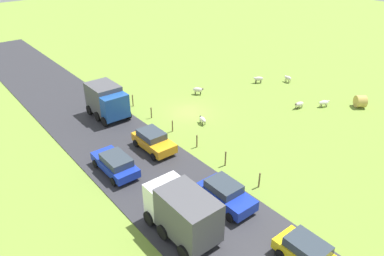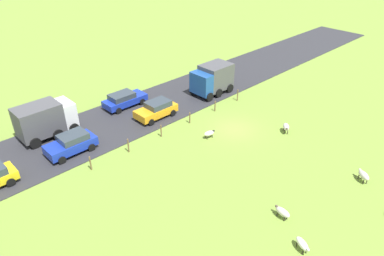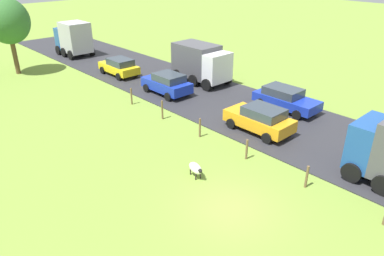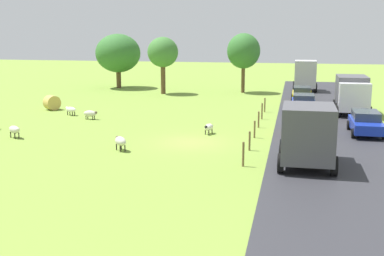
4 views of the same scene
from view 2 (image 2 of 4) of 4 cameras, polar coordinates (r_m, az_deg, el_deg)
The scene contains 18 objects.
ground_plane at distance 33.50m, azimuth 6.88°, elevation -0.18°, with size 160.00×160.00×0.00m, color olive.
road_strip at distance 38.98m, azimuth -3.21°, elevation 4.69°, with size 8.00×80.00×0.06m, color #2D2D33.
sheep_1 at distance 33.60m, azimuth 14.91°, elevation 0.16°, with size 1.13×1.19×0.84m.
sheep_2 at distance 24.54m, azimuth 14.36°, elevation -12.97°, with size 1.24×0.63×0.72m.
sheep_3 at distance 29.51m, azimuth 25.90°, elevation -6.86°, with size 1.20×1.03×0.81m.
sheep_4 at distance 31.74m, azimuth 2.79°, elevation -0.87°, with size 0.69×1.13×0.70m.
sheep_5 at distance 22.89m, azimuth 17.36°, elevation -17.41°, with size 1.23×0.88×0.72m.
fence_post_0 at distance 38.66m, azimuth 7.35°, elevation 5.27°, with size 0.12×0.12×1.30m, color brown.
fence_post_1 at distance 36.24m, azimuth 3.73°, elevation 3.53°, with size 0.12×0.12×1.15m, color brown.
fence_post_2 at distance 33.98m, azimuth -0.36°, elevation 1.64°, with size 0.12×0.12×1.15m, color brown.
fence_post_3 at distance 31.95m, azimuth -4.99°, elevation -0.47°, with size 0.12×0.12×1.19m, color brown.
fence_post_4 at distance 30.18m, azimuth -10.22°, elevation -2.79°, with size 0.12×0.12×1.29m, color brown.
fence_post_5 at distance 28.80m, azimuth -16.03°, elevation -5.48°, with size 0.12×0.12×1.24m, color brown.
truck_0 at distance 33.92m, azimuth -22.57°, elevation 1.34°, with size 2.70×4.95×3.14m.
truck_2 at distance 39.70m, azimuth 3.32°, elevation 7.97°, with size 2.84×4.58×3.21m.
car_0 at distance 31.20m, azimuth -18.85°, elevation -2.34°, with size 2.15×4.10×1.63m.
car_1 at distance 35.04m, azimuth -5.75°, elevation 3.03°, with size 2.15×4.19×1.61m.
car_5 at distance 37.61m, azimuth -10.86°, elevation 4.56°, with size 2.12×4.55×1.52m.
Camera 2 is at (-17.83, 22.73, 16.98)m, focal length 33.13 mm.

